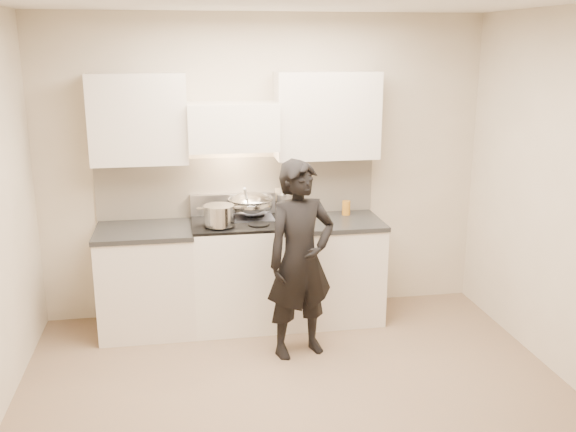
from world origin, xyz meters
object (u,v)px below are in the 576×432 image
(stove, at_px, (237,273))
(utensil_crock, at_px, (285,203))
(counter_right, at_px, (328,269))
(person, at_px, (300,260))
(wok, at_px, (251,204))

(stove, xyz_separation_m, utensil_crock, (0.47, 0.25, 0.56))
(counter_right, height_order, utensil_crock, utensil_crock)
(utensil_crock, relative_size, person, 0.23)
(counter_right, relative_size, person, 0.58)
(person, bearing_deg, stove, 107.25)
(wok, bearing_deg, person, -68.85)
(wok, height_order, utensil_crock, utensil_crock)
(stove, relative_size, utensil_crock, 2.61)
(stove, height_order, utensil_crock, utensil_crock)
(wok, relative_size, utensil_crock, 1.35)
(utensil_crock, xyz_separation_m, person, (-0.02, -0.91, -0.24))
(stove, bearing_deg, counter_right, 0.00)
(stove, relative_size, wok, 1.93)
(stove, bearing_deg, wok, 38.51)
(utensil_crock, bearing_deg, counter_right, -34.09)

